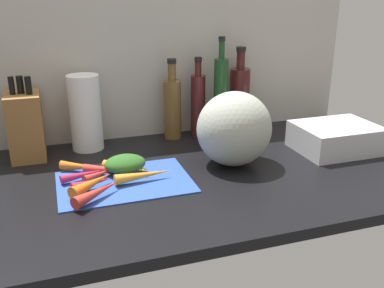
{
  "coord_description": "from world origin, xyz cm",
  "views": [
    {
      "loc": [
        -26.26,
        -112.53,
        51.83
      ],
      "look_at": [
        11.12,
        -0.64,
        8.84
      ],
      "focal_mm": 40.07,
      "sensor_mm": 36.0,
      "label": 1
    }
  ],
  "objects_px": {
    "bottle_2": "(221,97)",
    "dish_rack": "(336,138)",
    "carrot_3": "(99,174)",
    "carrot_1": "(98,192)",
    "carrot_8": "(111,170)",
    "carrot_0": "(144,175)",
    "knife_block": "(26,125)",
    "bottle_0": "(172,107)",
    "bottle_1": "(198,104)",
    "winter_squash": "(234,129)",
    "carrot_4": "(86,174)",
    "carrot_5": "(92,183)",
    "paper_towel_roll": "(85,113)",
    "bottle_3": "(239,98)",
    "cutting_board": "(125,181)",
    "carrot_7": "(92,183)",
    "carrot_2": "(82,167)",
    "carrot_6": "(127,168)"
  },
  "relations": [
    {
      "from": "knife_block",
      "to": "bottle_0",
      "type": "bearing_deg",
      "value": 4.13
    },
    {
      "from": "carrot_8",
      "to": "dish_rack",
      "type": "bearing_deg",
      "value": -1.56
    },
    {
      "from": "carrot_3",
      "to": "cutting_board",
      "type": "bearing_deg",
      "value": -28.54
    },
    {
      "from": "carrot_0",
      "to": "carrot_5",
      "type": "distance_m",
      "value": 0.14
    },
    {
      "from": "carrot_2",
      "to": "paper_towel_roll",
      "type": "xyz_separation_m",
      "value": [
        0.04,
        0.21,
        0.11
      ]
    },
    {
      "from": "carrot_0",
      "to": "carrot_3",
      "type": "bearing_deg",
      "value": 155.92
    },
    {
      "from": "carrot_2",
      "to": "knife_block",
      "type": "relative_size",
      "value": 0.51
    },
    {
      "from": "carrot_5",
      "to": "bottle_1",
      "type": "bearing_deg",
      "value": 40.27
    },
    {
      "from": "carrot_7",
      "to": "carrot_0",
      "type": "bearing_deg",
      "value": 1.9
    },
    {
      "from": "dish_rack",
      "to": "carrot_7",
      "type": "bearing_deg",
      "value": -176.17
    },
    {
      "from": "carrot_3",
      "to": "bottle_3",
      "type": "distance_m",
      "value": 0.65
    },
    {
      "from": "winter_squash",
      "to": "carrot_4",
      "type": "bearing_deg",
      "value": 177.73
    },
    {
      "from": "carrot_0",
      "to": "knife_block",
      "type": "height_order",
      "value": "knife_block"
    },
    {
      "from": "winter_squash",
      "to": "bottle_0",
      "type": "xyz_separation_m",
      "value": [
        -0.11,
        0.3,
        0.0
      ]
    },
    {
      "from": "bottle_0",
      "to": "bottle_1",
      "type": "distance_m",
      "value": 0.1
    },
    {
      "from": "winter_squash",
      "to": "carrot_5",
      "type": "bearing_deg",
      "value": -172.0
    },
    {
      "from": "carrot_7",
      "to": "bottle_1",
      "type": "xyz_separation_m",
      "value": [
        0.43,
        0.35,
        0.1
      ]
    },
    {
      "from": "carrot_0",
      "to": "carrot_6",
      "type": "relative_size",
      "value": 1.1
    },
    {
      "from": "knife_block",
      "to": "paper_towel_roll",
      "type": "relative_size",
      "value": 1.05
    },
    {
      "from": "carrot_1",
      "to": "carrot_6",
      "type": "height_order",
      "value": "carrot_1"
    },
    {
      "from": "paper_towel_roll",
      "to": "bottle_3",
      "type": "height_order",
      "value": "bottle_3"
    },
    {
      "from": "cutting_board",
      "to": "carrot_1",
      "type": "bearing_deg",
      "value": -134.32
    },
    {
      "from": "carrot_8",
      "to": "carrot_7",
      "type": "bearing_deg",
      "value": -129.38
    },
    {
      "from": "winter_squash",
      "to": "dish_rack",
      "type": "relative_size",
      "value": 0.88
    },
    {
      "from": "bottle_2",
      "to": "carrot_3",
      "type": "bearing_deg",
      "value": -152.02
    },
    {
      "from": "carrot_8",
      "to": "carrot_5",
      "type": "bearing_deg",
      "value": -126.11
    },
    {
      "from": "carrot_0",
      "to": "knife_block",
      "type": "xyz_separation_m",
      "value": [
        -0.31,
        0.31,
        0.08
      ]
    },
    {
      "from": "carrot_8",
      "to": "knife_block",
      "type": "relative_size",
      "value": 0.61
    },
    {
      "from": "bottle_2",
      "to": "carrot_6",
      "type": "bearing_deg",
      "value": -148.74
    },
    {
      "from": "carrot_1",
      "to": "carrot_8",
      "type": "xyz_separation_m",
      "value": [
        0.05,
        0.14,
        -0.0
      ]
    },
    {
      "from": "winter_squash",
      "to": "carrot_0",
      "type": "bearing_deg",
      "value": -170.78
    },
    {
      "from": "carrot_0",
      "to": "bottle_1",
      "type": "bearing_deg",
      "value": 50.85
    },
    {
      "from": "bottle_2",
      "to": "carrot_8",
      "type": "bearing_deg",
      "value": -151.8
    },
    {
      "from": "carrot_7",
      "to": "carrot_8",
      "type": "distance_m",
      "value": 0.1
    },
    {
      "from": "paper_towel_roll",
      "to": "carrot_2",
      "type": "bearing_deg",
      "value": -100.1
    },
    {
      "from": "carrot_8",
      "to": "bottle_2",
      "type": "relative_size",
      "value": 0.44
    },
    {
      "from": "carrot_3",
      "to": "bottle_0",
      "type": "bearing_deg",
      "value": 44.29
    },
    {
      "from": "carrot_3",
      "to": "carrot_1",
      "type": "bearing_deg",
      "value": -98.2
    },
    {
      "from": "carrot_1",
      "to": "carrot_0",
      "type": "bearing_deg",
      "value": 26.92
    },
    {
      "from": "paper_towel_roll",
      "to": "carrot_3",
      "type": "bearing_deg",
      "value": -89.43
    },
    {
      "from": "carrot_3",
      "to": "carrot_8",
      "type": "height_order",
      "value": "carrot_8"
    },
    {
      "from": "carrot_3",
      "to": "bottle_0",
      "type": "relative_size",
      "value": 0.35
    },
    {
      "from": "winter_squash",
      "to": "carrot_3",
      "type": "bearing_deg",
      "value": 179.29
    },
    {
      "from": "bottle_3",
      "to": "carrot_2",
      "type": "bearing_deg",
      "value": -159.47
    },
    {
      "from": "bottle_3",
      "to": "carrot_4",
      "type": "bearing_deg",
      "value": -154.77
    },
    {
      "from": "cutting_board",
      "to": "winter_squash",
      "type": "height_order",
      "value": "winter_squash"
    },
    {
      "from": "winter_squash",
      "to": "bottle_1",
      "type": "xyz_separation_m",
      "value": [
        -0.01,
        0.3,
        0.01
      ]
    },
    {
      "from": "cutting_board",
      "to": "knife_block",
      "type": "distance_m",
      "value": 0.41
    },
    {
      "from": "bottle_2",
      "to": "dish_rack",
      "type": "relative_size",
      "value": 1.39
    },
    {
      "from": "carrot_8",
      "to": "carrot_0",
      "type": "bearing_deg",
      "value": -40.56
    }
  ]
}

